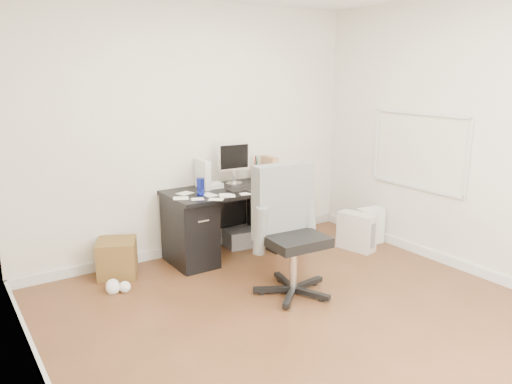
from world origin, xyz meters
TOP-DOWN VIEW (x-y plane):
  - ground at (0.00, 0.00)m, footprint 4.00×4.00m
  - room_shell at (0.03, 0.03)m, footprint 4.02×4.02m
  - desk at (0.30, 1.65)m, footprint 1.50×0.70m
  - loose_papers at (0.10, 1.60)m, footprint 1.10×0.60m
  - lcd_monitor at (0.39, 1.81)m, footprint 0.40×0.25m
  - keyboard at (0.36, 1.49)m, footprint 0.44×0.16m
  - computer_mouse at (0.72, 1.60)m, footprint 0.09×0.09m
  - travel_mug at (-0.16, 1.56)m, footprint 0.09×0.09m
  - white_binder at (0.00, 1.82)m, footprint 0.13×0.27m
  - magazine_file at (0.85, 1.78)m, footprint 0.12×0.24m
  - pen_cup at (0.74, 1.89)m, footprint 0.14×0.14m
  - yellow_book at (0.88, 1.47)m, footprint 0.30×0.33m
  - paper_remote at (0.35, 1.39)m, footprint 0.33×0.29m
  - office_chair at (0.20, 0.47)m, footprint 0.71×0.71m
  - pc_tower at (1.51, 0.99)m, footprint 0.28×0.46m
  - shopping_bag at (1.79, 1.05)m, footprint 0.33×0.25m
  - wicker_basket at (-1.00, 1.77)m, footprint 0.48×0.48m
  - desk_printer at (0.47, 1.81)m, footprint 0.37×0.31m

SIDE VIEW (x-z plane):
  - ground at x=0.00m, z-range 0.00..0.00m
  - desk_printer at x=0.47m, z-range 0.00..0.20m
  - wicker_basket at x=-1.00m, z-range 0.00..0.37m
  - pc_tower at x=1.51m, z-range 0.00..0.42m
  - shopping_bag at x=1.79m, z-range 0.00..0.43m
  - desk at x=0.30m, z-range 0.02..0.77m
  - office_chair at x=0.20m, z-range 0.00..1.18m
  - loose_papers at x=0.10m, z-range 0.75..0.75m
  - paper_remote at x=0.35m, z-range 0.75..0.77m
  - keyboard at x=0.36m, z-range 0.75..0.77m
  - yellow_book at x=0.88m, z-range 0.75..0.80m
  - computer_mouse at x=0.72m, z-range 0.75..0.82m
  - travel_mug at x=-0.16m, z-range 0.75..0.93m
  - magazine_file at x=0.85m, z-range 0.75..1.02m
  - pen_cup at x=0.74m, z-range 0.75..1.02m
  - white_binder at x=0.00m, z-range 0.75..1.06m
  - lcd_monitor at x=0.39m, z-range 0.75..1.23m
  - room_shell at x=0.03m, z-range 0.30..3.01m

